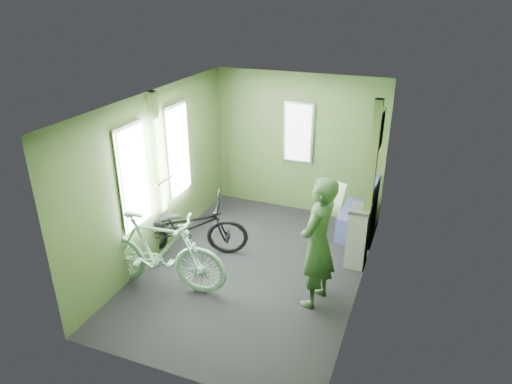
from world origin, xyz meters
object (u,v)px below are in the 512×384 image
bicycle_mint (162,287)px  bench_seat (358,220)px  bicycle_black (188,254)px  passenger (318,243)px  waste_box (358,236)px

bicycle_mint → bench_seat: 3.07m
bicycle_black → passenger: passenger is taller
bicycle_black → passenger: (1.94, -0.38, 0.81)m
bicycle_mint → waste_box: size_ratio=2.03×
passenger → bicycle_mint: bearing=-64.7°
bicycle_black → waste_box: size_ratio=1.99×
bicycle_black → bicycle_mint: bicycle_mint is taller
passenger → bench_seat: bearing=-173.9°
bicycle_black → waste_box: waste_box is taller
passenger → waste_box: bearing=174.9°
bicycle_black → passenger: bearing=-121.2°
waste_box → bench_seat: size_ratio=0.99×
bicycle_black → passenger: 2.14m
bicycle_black → waste_box: (2.26, 0.63, 0.43)m
passenger → bench_seat: size_ratio=1.87×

